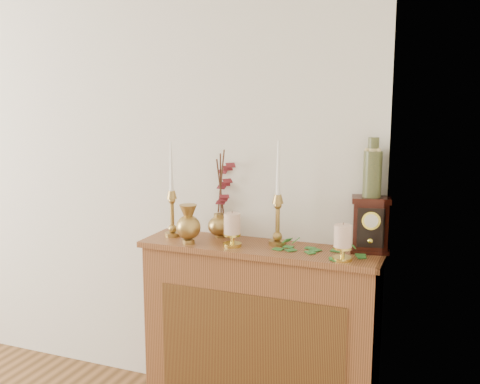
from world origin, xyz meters
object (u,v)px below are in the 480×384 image
at_px(candlestick_left, 172,206).
at_px(mantel_clock, 370,225).
at_px(bud_vase, 188,225).
at_px(ceramic_vase, 373,170).
at_px(candlestick_center, 278,211).
at_px(ginger_jar, 224,197).

bearing_deg(candlestick_left, mantel_clock, 4.84).
height_order(bud_vase, ceramic_vase, ceramic_vase).
bearing_deg(mantel_clock, ceramic_vase, 90.00).
bearing_deg(mantel_clock, candlestick_center, 174.17).
height_order(ginger_jar, mantel_clock, ginger_jar).
height_order(candlestick_left, candlestick_center, candlestick_center).
bearing_deg(bud_vase, ceramic_vase, 12.16).
bearing_deg(ceramic_vase, ginger_jar, 177.89).
distance_m(candlestick_center, ginger_jar, 0.34).
bearing_deg(candlestick_center, ceramic_vase, 5.72).
bearing_deg(ginger_jar, mantel_clock, -2.29).
relative_size(candlestick_left, ceramic_vase, 1.79).
height_order(candlestick_center, ginger_jar, candlestick_center).
bearing_deg(ceramic_vase, candlestick_center, -174.28).
height_order(ginger_jar, ceramic_vase, ceramic_vase).
distance_m(candlestick_left, candlestick_center, 0.58).
relative_size(ginger_jar, mantel_clock, 1.74).
height_order(candlestick_center, mantel_clock, candlestick_center).
xyz_separation_m(bud_vase, ginger_jar, (0.10, 0.22, 0.11)).
height_order(candlestick_left, bud_vase, candlestick_left).
bearing_deg(ginger_jar, ceramic_vase, -2.11).
height_order(mantel_clock, ceramic_vase, ceramic_vase).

